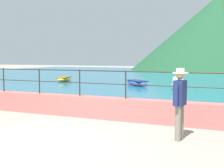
{
  "coord_description": "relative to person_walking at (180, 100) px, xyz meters",
  "views": [
    {
      "loc": [
        4.03,
        -5.41,
        2.0
      ],
      "look_at": [
        0.15,
        3.7,
        1.1
      ],
      "focal_mm": 46.47,
      "sensor_mm": 36.0,
      "label": 1
    }
  ],
  "objects": [
    {
      "name": "ground_plane",
      "position": [
        -2.83,
        -1.59,
        -0.98
      ],
      "size": [
        120.0,
        120.0,
        0.0
      ],
      "primitive_type": "plane",
      "color": "gray"
    },
    {
      "name": "hill_main",
      "position": [
        -1.59,
        42.11,
        4.9
      ],
      "size": [
        27.4,
        27.4,
        11.75
      ],
      "primitive_type": "cone",
      "color": "#1E4C2D",
      "rests_on": "ground"
    },
    {
      "name": "boat_3",
      "position": [
        -5.11,
        12.32,
        -0.72
      ],
      "size": [
        2.31,
        2.2,
        0.36
      ],
      "color": "#2D4C9E",
      "rests_on": "lake_water"
    },
    {
      "name": "railing",
      "position": [
        -2.83,
        1.61,
        0.34
      ],
      "size": [
        18.44,
        0.04,
        0.9
      ],
      "color": "#282623",
      "rests_on": "promenade_wall"
    },
    {
      "name": "boat_4",
      "position": [
        -11.82,
        13.47,
        -0.72
      ],
      "size": [
        1.44,
        2.45,
        0.36
      ],
      "color": "gold",
      "rests_on": "lake_water"
    },
    {
      "name": "person_walking",
      "position": [
        0.0,
        0.0,
        0.0
      ],
      "size": [
        0.38,
        0.56,
        1.75
      ],
      "color": "slate",
      "rests_on": "ground"
    },
    {
      "name": "lake_water",
      "position": [
        -2.83,
        24.25,
        -0.95
      ],
      "size": [
        64.0,
        44.32,
        0.06
      ],
      "primitive_type": "cube",
      "color": "#236B89",
      "rests_on": "ground"
    },
    {
      "name": "promenade_wall",
      "position": [
        -2.83,
        1.61,
        -0.63
      ],
      "size": [
        20.0,
        0.56,
        0.7
      ],
      "primitive_type": "cube",
      "color": "#BC605B",
      "rests_on": "ground"
    },
    {
      "name": "boat_2",
      "position": [
        -1.97,
        11.07,
        -0.65
      ],
      "size": [
        1.07,
        2.36,
        0.76
      ],
      "color": "white",
      "rests_on": "lake_water"
    }
  ]
}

